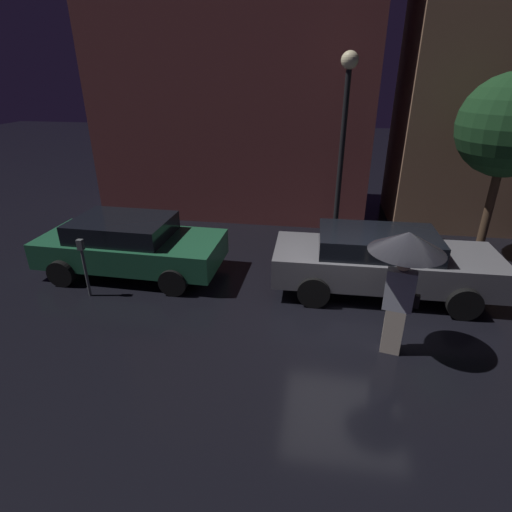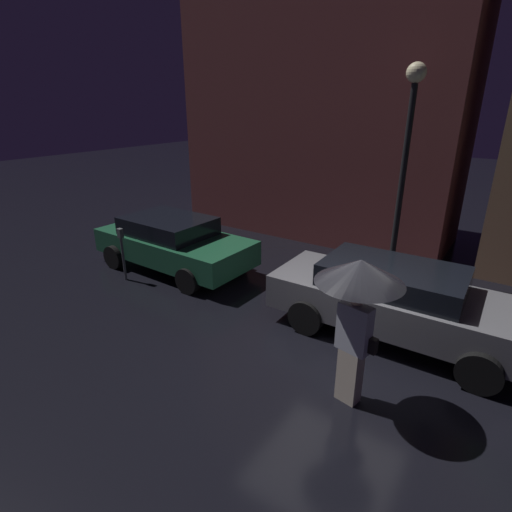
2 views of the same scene
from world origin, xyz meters
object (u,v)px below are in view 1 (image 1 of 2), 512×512
object	(u,v)px
parked_car_grey	(382,261)
pedestrian_with_umbrella	(405,258)
parked_car_green	(130,244)
parking_meter	(84,262)
street_lamp_near	(345,118)

from	to	relation	value
parked_car_grey	pedestrian_with_umbrella	world-z (taller)	pedestrian_with_umbrella
parked_car_green	parking_meter	world-z (taller)	parked_car_green
pedestrian_with_umbrella	parked_car_grey	bearing A→B (deg)	-80.22
parking_meter	street_lamp_near	world-z (taller)	street_lamp_near
parked_car_grey	parked_car_green	bearing A→B (deg)	178.49
parked_car_green	parked_car_grey	distance (m)	5.70
parked_car_grey	pedestrian_with_umbrella	bearing A→B (deg)	-92.16
pedestrian_with_umbrella	parked_car_green	bearing A→B (deg)	-9.73
pedestrian_with_umbrella	parking_meter	bearing A→B (deg)	2.46
parking_meter	pedestrian_with_umbrella	bearing A→B (deg)	-8.48
pedestrian_with_umbrella	street_lamp_near	bearing A→B (deg)	-68.92
parked_car_grey	street_lamp_near	bearing A→B (deg)	107.20
parking_meter	street_lamp_near	size ratio (longest dim) A/B	0.27
street_lamp_near	parked_car_green	bearing A→B (deg)	-150.46
parked_car_green	parking_meter	xyz separation A→B (m)	(-0.43, -1.23, 0.09)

